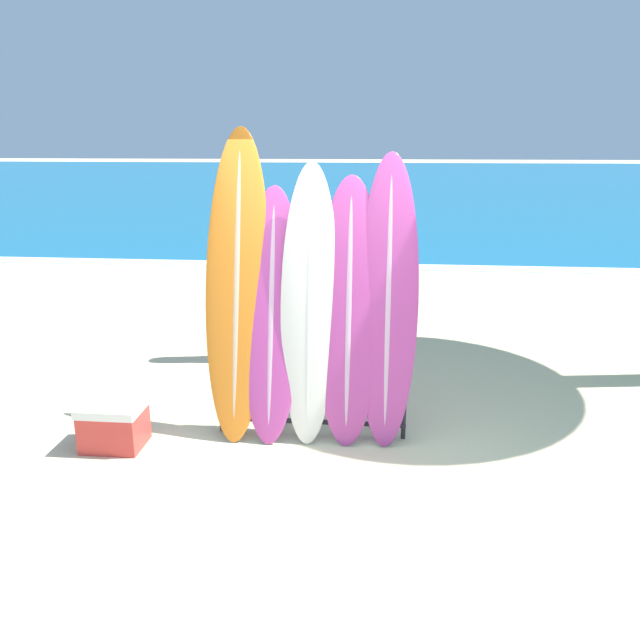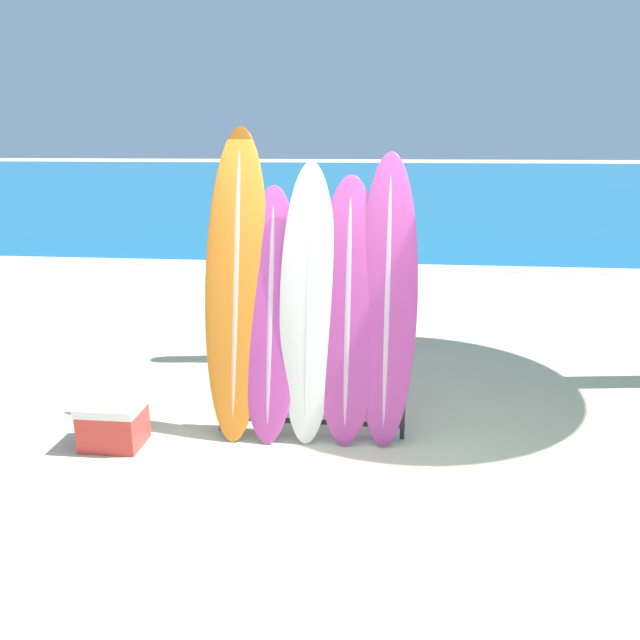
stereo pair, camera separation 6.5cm
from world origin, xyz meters
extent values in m
plane|color=beige|center=(0.00, 0.00, 0.00)|extent=(160.00, 160.00, 0.00)
cube|color=#146693|center=(0.00, 37.81, 0.00)|extent=(120.00, 60.00, 0.00)
cube|color=white|center=(0.00, 8.11, 0.01)|extent=(120.00, 0.60, 0.01)
cylinder|color=#28282D|center=(-0.93, 0.50, 0.40)|extent=(0.04, 0.04, 0.80)
cylinder|color=#28282D|center=(0.68, 0.50, 0.40)|extent=(0.04, 0.04, 0.80)
cylinder|color=#28282D|center=(-0.13, 0.50, 0.78)|extent=(1.64, 0.04, 0.04)
cylinder|color=#28282D|center=(-0.13, 0.50, 0.12)|extent=(1.64, 0.04, 0.04)
ellipsoid|color=orange|center=(-0.77, 0.62, 1.31)|extent=(0.55, 0.76, 2.62)
ellipsoid|color=beige|center=(-0.77, 0.62, 1.31)|extent=(0.10, 0.73, 2.51)
ellipsoid|color=#B23D8E|center=(-0.47, 0.56, 1.07)|extent=(0.52, 0.65, 2.14)
ellipsoid|color=#CAA1BE|center=(-0.47, 0.56, 1.07)|extent=(0.09, 0.63, 2.05)
ellipsoid|color=silver|center=(-0.14, 0.55, 1.17)|extent=(0.49, 0.58, 2.33)
ellipsoid|color=silver|center=(-0.14, 0.55, 1.17)|extent=(0.09, 0.57, 2.24)
ellipsoid|color=#B23D8E|center=(0.19, 0.54, 1.11)|extent=(0.55, 0.58, 2.23)
ellipsoid|color=#CAA1BE|center=(0.19, 0.54, 1.11)|extent=(0.10, 0.56, 2.14)
ellipsoid|color=#B23D8E|center=(0.51, 0.56, 1.21)|extent=(0.50, 0.57, 2.41)
ellipsoid|color=#CAA1BE|center=(0.51, 0.56, 1.21)|extent=(0.09, 0.56, 2.32)
cylinder|color=beige|center=(-1.18, 2.46, 0.37)|extent=(0.10, 0.10, 0.73)
cylinder|color=beige|center=(-1.17, 2.30, 0.37)|extent=(0.10, 0.10, 0.73)
cube|color=#385693|center=(-1.18, 2.38, 0.62)|extent=(0.14, 0.21, 0.22)
cube|color=#2D333D|center=(-1.18, 2.38, 1.02)|extent=(0.16, 0.23, 0.57)
sphere|color=beige|center=(-1.18, 2.38, 1.44)|extent=(0.21, 0.21, 0.21)
cylinder|color=#A87A5B|center=(0.28, 5.48, 0.36)|extent=(0.10, 0.10, 0.73)
cylinder|color=#A87A5B|center=(0.23, 5.33, 0.36)|extent=(0.10, 0.10, 0.73)
cube|color=gold|center=(0.26, 5.41, 0.62)|extent=(0.18, 0.23, 0.22)
cube|color=white|center=(0.26, 5.41, 1.01)|extent=(0.20, 0.25, 0.57)
sphere|color=#A87A5B|center=(0.26, 5.41, 1.43)|extent=(0.21, 0.21, 0.21)
cylinder|color=#846047|center=(-0.05, 3.77, 0.40)|extent=(0.11, 0.11, 0.79)
cylinder|color=#846047|center=(0.08, 3.87, 0.40)|extent=(0.11, 0.11, 0.79)
cube|color=#385693|center=(0.02, 3.82, 0.67)|extent=(0.26, 0.25, 0.24)
cube|color=#2D333D|center=(0.02, 3.82, 1.10)|extent=(0.28, 0.27, 0.62)
sphere|color=#846047|center=(0.02, 3.82, 1.56)|extent=(0.22, 0.22, 0.22)
cube|color=red|center=(-1.75, 0.13, 0.16)|extent=(0.49, 0.39, 0.32)
cube|color=white|center=(-1.75, 0.13, 0.35)|extent=(0.51, 0.41, 0.07)
camera|label=1|loc=(0.42, -4.46, 2.50)|focal=35.00mm
camera|label=2|loc=(0.49, -4.45, 2.50)|focal=35.00mm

